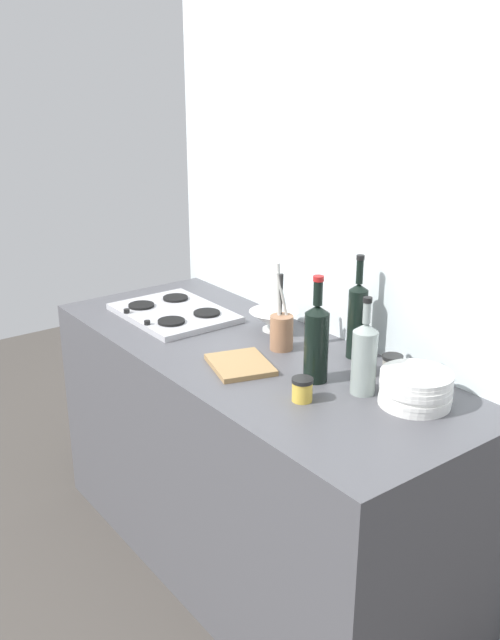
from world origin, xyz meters
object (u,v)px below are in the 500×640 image
object	(u,v)px
plate_stack	(416,388)
mixing_bowl	(274,320)
condiment_jar_front	(392,367)
stovetop_hob	(173,313)
wine_bottle_mid_right	(316,341)
wine_bottle_leftmost	(364,357)
wine_bottle_mid_left	(357,318)
cutting_board	(240,365)
utensil_crock	(281,329)
condiment_jar_rear	(302,389)

from	to	relation	value
plate_stack	mixing_bowl	xyz separation A→B (m)	(-0.74, 0.05, -0.01)
plate_stack	condiment_jar_front	world-z (taller)	plate_stack
stovetop_hob	wine_bottle_mid_right	world-z (taller)	wine_bottle_mid_right
condiment_jar_front	mixing_bowl	bearing A→B (deg)	-176.94
wine_bottle_leftmost	wine_bottle_mid_left	bearing A→B (deg)	139.56
stovetop_hob	wine_bottle_mid_left	bearing A→B (deg)	21.07
condiment_jar_front	cutting_board	bearing A→B (deg)	-137.40
wine_bottle_mid_right	mixing_bowl	distance (m)	0.48
stovetop_hob	condiment_jar_front	xyz separation A→B (m)	(0.95, 0.25, 0.03)
wine_bottle_leftmost	condiment_jar_front	bearing A→B (deg)	96.43
wine_bottle_leftmost	wine_bottle_mid_right	xyz separation A→B (m)	(-0.16, -0.06, 0.02)
utensil_crock	condiment_jar_front	distance (m)	0.44
wine_bottle_mid_right	wine_bottle_leftmost	bearing A→B (deg)	19.81
stovetop_hob	cutting_board	bearing A→B (deg)	-8.59
condiment_jar_front	cutting_board	size ratio (longest dim) A/B	0.36
wine_bottle_mid_right	utensil_crock	bearing A→B (deg)	163.29
plate_stack	wine_bottle_leftmost	size ratio (longest dim) A/B	0.71
utensil_crock	cutting_board	world-z (taller)	utensil_crock
wine_bottle_mid_left	utensil_crock	world-z (taller)	wine_bottle_mid_left
stovetop_hob	plate_stack	size ratio (longest dim) A/B	2.15
condiment_jar_rear	cutting_board	distance (m)	0.32
condiment_jar_front	condiment_jar_rear	world-z (taller)	condiment_jar_front
plate_stack	wine_bottle_mid_right	size ratio (longest dim) A/B	0.64
wine_bottle_leftmost	utensil_crock	bearing A→B (deg)	176.56
wine_bottle_leftmost	condiment_jar_front	distance (m)	0.17
stovetop_hob	cutting_board	size ratio (longest dim) A/B	2.14
wine_bottle_mid_left	cutting_board	distance (m)	0.43
stovetop_hob	utensil_crock	size ratio (longest dim) A/B	1.55
stovetop_hob	wine_bottle_mid_right	distance (m)	0.82
wine_bottle_mid_left	condiment_jar_front	world-z (taller)	wine_bottle_mid_left
plate_stack	utensil_crock	distance (m)	0.58
condiment_jar_rear	stovetop_hob	bearing A→B (deg)	174.57
wine_bottle_leftmost	cutting_board	bearing A→B (deg)	-153.92
wine_bottle_mid_left	utensil_crock	size ratio (longest dim) A/B	1.18
plate_stack	condiment_jar_rear	bearing A→B (deg)	-130.51
plate_stack	wine_bottle_mid_left	bearing A→B (deg)	162.48
stovetop_hob	wine_bottle_leftmost	world-z (taller)	wine_bottle_leftmost
wine_bottle_leftmost	cutting_board	xyz separation A→B (m)	(-0.39, -0.19, -0.11)
stovetop_hob	utensil_crock	bearing A→B (deg)	13.34
mixing_bowl	condiment_jar_front	world-z (taller)	condiment_jar_front
wine_bottle_mid_left	wine_bottle_mid_right	distance (m)	0.25
cutting_board	wine_bottle_mid_right	bearing A→B (deg)	30.02
wine_bottle_mid_left	mixing_bowl	xyz separation A→B (m)	(-0.37, -0.07, -0.10)
stovetop_hob	mixing_bowl	size ratio (longest dim) A/B	2.54
utensil_crock	condiment_jar_front	size ratio (longest dim) A/B	3.81
wine_bottle_mid_left	condiment_jar_front	distance (m)	0.23
condiment_jar_front	stovetop_hob	bearing A→B (deg)	-165.16
stovetop_hob	wine_bottle_mid_left	size ratio (longest dim) A/B	1.31
wine_bottle_mid_right	mixing_bowl	world-z (taller)	wine_bottle_mid_right
utensil_crock	condiment_jar_rear	world-z (taller)	utensil_crock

